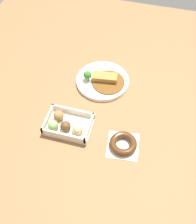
# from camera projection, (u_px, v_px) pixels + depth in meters

# --- Properties ---
(ground_plane) EXTENTS (1.60, 1.60, 0.00)m
(ground_plane) POSITION_uv_depth(u_px,v_px,m) (101.00, 96.00, 1.24)
(ground_plane) COLOR brown
(curry_plate) EXTENTS (0.25, 0.25, 0.07)m
(curry_plate) POSITION_uv_depth(u_px,v_px,m) (103.00, 80.00, 1.28)
(curry_plate) COLOR white
(curry_plate) RESTS_ON ground_plane
(donut_box) EXTENTS (0.19, 0.14, 0.06)m
(donut_box) POSITION_uv_depth(u_px,v_px,m) (67.00, 125.00, 1.12)
(donut_box) COLOR beige
(donut_box) RESTS_ON ground_plane
(chocolate_ring_donut) EXTENTS (0.14, 0.14, 0.03)m
(chocolate_ring_donut) POSITION_uv_depth(u_px,v_px,m) (123.00, 144.00, 1.07)
(chocolate_ring_donut) COLOR white
(chocolate_ring_donut) RESTS_ON ground_plane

